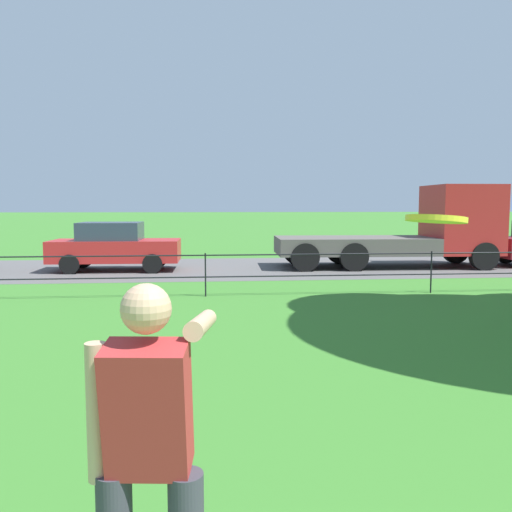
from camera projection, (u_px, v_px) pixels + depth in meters
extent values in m
cube|color=#565454|center=(206.00, 268.00, 17.62)|extent=(80.00, 6.24, 0.01)
cylinder|color=black|center=(205.00, 275.00, 12.15)|extent=(0.04, 0.04, 1.00)
cylinder|color=black|center=(431.00, 272.00, 12.65)|extent=(0.04, 0.04, 1.00)
cylinder|color=black|center=(206.00, 277.00, 12.15)|extent=(32.11, 0.03, 0.03)
cylinder|color=black|center=(205.00, 255.00, 12.11)|extent=(32.11, 0.03, 0.03)
cube|color=#B22D2D|center=(148.00, 409.00, 2.32)|extent=(0.39, 0.34, 0.61)
sphere|color=tan|center=(146.00, 309.00, 2.27)|extent=(0.22, 0.22, 0.22)
cylinder|color=tan|center=(202.00, 324.00, 2.59)|extent=(0.16, 0.63, 0.16)
cylinder|color=tan|center=(97.00, 412.00, 2.32)|extent=(0.09, 0.09, 0.62)
cylinder|color=yellow|center=(436.00, 219.00, 2.39)|extent=(0.38, 0.38, 0.05)
cube|color=red|center=(116.00, 251.00, 16.93)|extent=(4.03, 1.78, 0.68)
cube|color=#2D3847|center=(111.00, 231.00, 16.86)|extent=(1.93, 1.56, 0.56)
cylinder|color=black|center=(158.00, 258.00, 17.86)|extent=(0.60, 0.21, 0.60)
cylinder|color=black|center=(153.00, 264.00, 16.25)|extent=(0.60, 0.21, 0.60)
cylinder|color=black|center=(83.00, 259.00, 17.68)|extent=(0.60, 0.21, 0.60)
cylinder|color=black|center=(70.00, 264.00, 16.07)|extent=(0.60, 0.21, 0.60)
cube|color=#B22323|center=(461.00, 219.00, 17.96)|extent=(2.18, 2.37, 2.30)
cube|color=#283342|center=(487.00, 209.00, 17.98)|extent=(0.18, 1.84, 0.87)
cube|color=#56514C|center=(354.00, 246.00, 17.83)|extent=(5.28, 2.48, 0.56)
cylinder|color=black|center=(455.00, 251.00, 19.14)|extent=(0.91, 0.33, 0.90)
cylinder|color=black|center=(484.00, 256.00, 17.04)|extent=(0.91, 0.33, 0.90)
cylinder|color=black|center=(340.00, 251.00, 18.90)|extent=(0.91, 0.33, 0.90)
cylinder|color=black|center=(354.00, 257.00, 16.79)|extent=(0.91, 0.33, 0.90)
cylinder|color=black|center=(296.00, 251.00, 18.80)|extent=(0.91, 0.33, 0.90)
cylinder|color=black|center=(305.00, 257.00, 16.70)|extent=(0.91, 0.33, 0.90)
cylinder|color=black|center=(506.00, 255.00, 19.02)|extent=(0.60, 0.21, 0.60)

